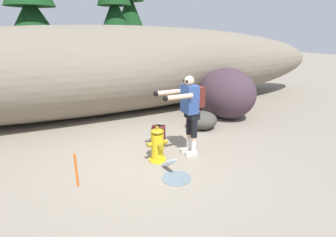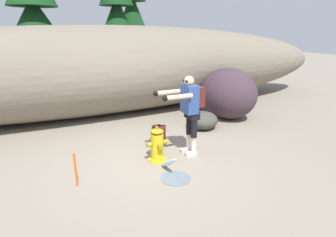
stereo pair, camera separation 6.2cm
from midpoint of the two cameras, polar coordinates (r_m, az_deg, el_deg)
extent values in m
cube|color=gray|center=(5.66, -2.11, -8.71)|extent=(56.00, 56.00, 0.04)
ellipsoid|color=#756B5B|center=(8.79, -12.78, 9.80)|extent=(17.77, 3.20, 2.68)
cylinder|color=gold|center=(5.60, -1.94, -8.53)|extent=(0.34, 0.34, 0.04)
cylinder|color=gold|center=(5.48, -1.97, -5.83)|extent=(0.25, 0.25, 0.54)
ellipsoid|color=#9E8419|center=(5.36, -2.01, -2.70)|extent=(0.26, 0.26, 0.10)
cylinder|color=#9E8419|center=(5.33, -2.02, -1.95)|extent=(0.06, 0.06, 0.05)
cylinder|color=#9E8419|center=(5.39, -3.64, -5.51)|extent=(0.09, 0.09, 0.09)
cylinder|color=#9E8419|center=(5.52, -0.36, -4.90)|extent=(0.09, 0.09, 0.09)
cylinder|color=#9E8419|center=(5.31, -1.21, -5.86)|extent=(0.11, 0.09, 0.11)
ellipsoid|color=silver|center=(5.14, 0.34, -9.24)|extent=(0.10, 0.68, 0.49)
cylinder|color=slate|center=(4.97, 2.00, -12.37)|extent=(0.53, 0.53, 0.01)
cube|color=beige|center=(5.81, 5.10, -7.32)|extent=(0.26, 0.11, 0.09)
cylinder|color=white|center=(5.77, 5.66, -5.72)|extent=(0.10, 0.10, 0.24)
cylinder|color=#DBAD89|center=(5.70, 5.71, -4.25)|extent=(0.10, 0.10, 0.08)
cylinder|color=black|center=(5.62, 5.79, -1.93)|extent=(0.13, 0.13, 0.41)
cube|color=beige|center=(5.96, 4.13, -6.59)|extent=(0.26, 0.11, 0.09)
cylinder|color=white|center=(5.92, 4.67, -5.03)|extent=(0.10, 0.10, 0.24)
cylinder|color=#DBAD89|center=(5.86, 4.71, -3.59)|extent=(0.10, 0.10, 0.08)
cylinder|color=black|center=(5.78, 4.78, -1.32)|extent=(0.13, 0.13, 0.41)
cube|color=black|center=(5.62, 5.35, 0.84)|extent=(0.21, 0.32, 0.16)
cube|color=#2D4784|center=(5.50, 4.86, 4.09)|extent=(0.25, 0.36, 0.57)
cube|color=#511E19|center=(5.59, 6.65, 4.57)|extent=(0.17, 0.28, 0.40)
sphere|color=#DBAD89|center=(5.41, 4.78, 7.83)|extent=(0.20, 0.20, 0.20)
cube|color=black|center=(5.37, 3.98, 7.82)|extent=(0.02, 0.15, 0.04)
cylinder|color=#DBAD89|center=(5.11, 2.52, 4.51)|extent=(0.58, 0.10, 0.09)
sphere|color=black|center=(4.99, -0.24, 4.21)|extent=(0.11, 0.11, 0.11)
cylinder|color=#DBAD89|center=(5.49, 0.38, 5.48)|extent=(0.58, 0.10, 0.09)
sphere|color=black|center=(5.38, -2.23, 5.21)|extent=(0.11, 0.11, 0.11)
cube|color=#511E19|center=(6.29, -1.65, -3.49)|extent=(0.36, 0.33, 0.44)
cube|color=#511E19|center=(6.19, -1.78, -4.49)|extent=(0.21, 0.16, 0.20)
torus|color=black|center=(6.20, -1.67, -1.42)|extent=(0.10, 0.10, 0.02)
cube|color=black|center=(6.39, -0.80, -3.14)|extent=(0.06, 0.05, 0.37)
cube|color=black|center=(6.40, -2.27, -3.09)|extent=(0.06, 0.05, 0.37)
ellipsoid|color=#402F39|center=(8.24, 12.57, 5.12)|extent=(1.90, 2.13, 1.50)
ellipsoid|color=#423F39|center=(7.34, 7.50, -0.35)|extent=(1.09, 1.08, 0.47)
cylinder|color=#47331E|center=(11.72, -24.55, 7.52)|extent=(0.32, 0.32, 1.44)
cone|color=#143D19|center=(11.59, -25.78, 16.56)|extent=(2.68, 2.68, 2.27)
cylinder|color=#47331E|center=(13.24, -9.86, 9.73)|extent=(0.28, 0.28, 1.37)
cone|color=#143D19|center=(13.12, -10.35, 18.38)|extent=(2.29, 2.29, 2.61)
cylinder|color=#47331E|center=(14.78, -7.03, 11.13)|extent=(0.26, 0.26, 1.60)
cone|color=#143D19|center=(14.69, -7.37, 19.59)|extent=(2.19, 2.19, 2.75)
cylinder|color=#E55914|center=(4.87, -18.38, -10.14)|extent=(0.04, 0.04, 0.60)
camera|label=1|loc=(0.03, -89.69, 0.10)|focal=29.18mm
camera|label=2|loc=(0.03, 90.31, -0.10)|focal=29.18mm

